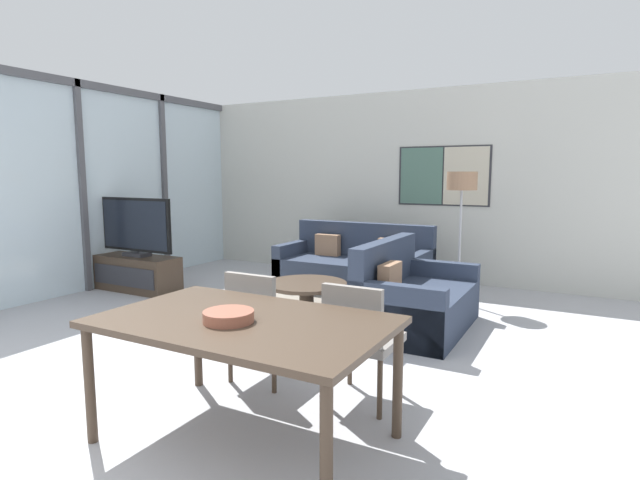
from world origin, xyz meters
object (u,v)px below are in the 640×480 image
(television, at_px, (135,227))
(floor_lamp, at_px, (462,191))
(sofa_main, at_px, (355,269))
(dining_chair_centre, at_px, (360,335))
(dining_table, at_px, (244,330))
(sofa_side, at_px, (411,301))
(tv_console, at_px, (138,273))
(dining_chair_left, at_px, (261,318))
(fruit_bowl, at_px, (229,315))
(coffee_table, at_px, (307,290))

(television, xyz_separation_m, floor_lamp, (3.99, 1.45, 0.51))
(sofa_main, xyz_separation_m, dining_chair_centre, (1.47, -3.16, 0.21))
(television, xyz_separation_m, dining_table, (3.64, -2.42, -0.19))
(sofa_main, height_order, dining_table, sofa_main)
(sofa_side, bearing_deg, tv_console, 92.42)
(sofa_main, relative_size, dining_chair_centre, 2.37)
(tv_console, height_order, sofa_main, sofa_main)
(dining_chair_centre, bearing_deg, dining_chair_left, 179.91)
(dining_chair_centre, xyz_separation_m, floor_lamp, (-0.06, 3.12, 0.88))
(floor_lamp, bearing_deg, fruit_bowl, -95.63)
(coffee_table, height_order, dining_table, dining_table)
(television, bearing_deg, dining_chair_left, -27.41)
(coffee_table, bearing_deg, fruit_bowl, -68.88)
(sofa_side, height_order, dining_chair_left, sofa_side)
(television, bearing_deg, fruit_bowl, -34.88)
(tv_console, height_order, dining_table, dining_table)
(coffee_table, height_order, dining_chair_left, dining_chair_left)
(sofa_main, distance_m, floor_lamp, 1.79)
(tv_console, bearing_deg, dining_chair_centre, -22.48)
(coffee_table, distance_m, floor_lamp, 2.22)
(tv_console, bearing_deg, fruit_bowl, -34.87)
(floor_lamp, bearing_deg, television, -160.04)
(dining_chair_centre, xyz_separation_m, fruit_bowl, (-0.45, -0.83, 0.29))
(tv_console, xyz_separation_m, floor_lamp, (3.99, 1.45, 1.14))
(dining_table, bearing_deg, television, 146.39)
(fruit_bowl, height_order, floor_lamp, floor_lamp)
(sofa_side, height_order, fruit_bowl, sofa_side)
(coffee_table, bearing_deg, tv_console, -176.77)
(dining_chair_left, distance_m, dining_chair_centre, 0.82)
(tv_console, xyz_separation_m, dining_table, (3.64, -2.42, 0.44))
(dining_chair_left, bearing_deg, coffee_table, 109.73)
(dining_chair_left, height_order, dining_chair_centre, same)
(dining_chair_left, relative_size, floor_lamp, 0.53)
(dining_chair_left, bearing_deg, television, 152.59)
(tv_console, height_order, sofa_side, sofa_side)
(fruit_bowl, bearing_deg, dining_table, 68.09)
(tv_console, distance_m, dining_chair_left, 3.64)
(fruit_bowl, bearing_deg, tv_console, 145.13)
(coffee_table, height_order, fruit_bowl, fruit_bowl)
(coffee_table, relative_size, fruit_bowl, 3.17)
(coffee_table, distance_m, fruit_bowl, 2.89)
(television, height_order, sofa_side, television)
(tv_console, bearing_deg, sofa_main, 30.07)
(dining_chair_left, distance_m, floor_lamp, 3.33)
(sofa_main, distance_m, fruit_bowl, 4.16)
(fruit_bowl, relative_size, floor_lamp, 0.18)
(dining_chair_left, bearing_deg, tv_console, 152.60)
(coffee_table, distance_m, dining_chair_left, 1.94)
(television, height_order, dining_chair_left, television)
(television, bearing_deg, tv_console, -90.00)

